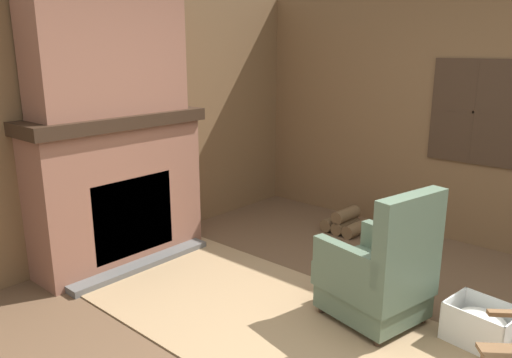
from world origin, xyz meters
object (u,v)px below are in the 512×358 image
Objects in this scene: storage_case at (128,105)px; oil_lamp_vase at (78,104)px; armchair at (379,275)px; laundry_basket at (482,325)px; firewood_stack at (346,223)px.

oil_lamp_vase is at bearing -90.02° from storage_case.
armchair reaches higher than laundry_basket.
oil_lamp_vase is at bearing -160.30° from laundry_basket.
laundry_basket is 3.49m from oil_lamp_vase.
laundry_basket is at bearing 11.25° from storage_case.
storage_case is (0.00, 0.48, -0.05)m from oil_lamp_vase.
storage_case is at bearing 21.51° from armchair.
storage_case reaches higher than laundry_basket.
armchair is 4.61× the size of storage_case.
oil_lamp_vase is 1.42× the size of storage_case.
armchair is at bearing -162.61° from laundry_basket.
armchair is 0.73m from laundry_basket.
oil_lamp_vase reaches higher than firewood_stack.
armchair reaches higher than firewood_stack.
firewood_stack is 2.17m from laundry_basket.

